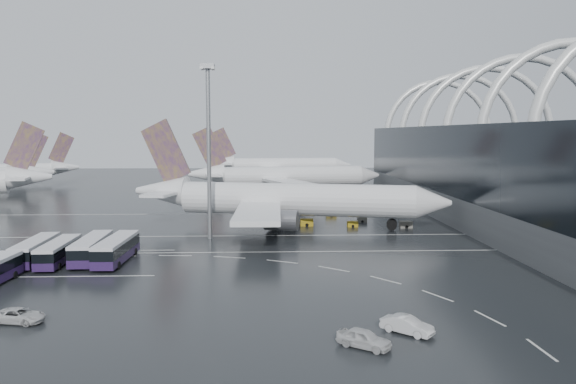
{
  "coord_description": "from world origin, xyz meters",
  "views": [
    {
      "loc": [
        4.5,
        -87.88,
        18.41
      ],
      "look_at": [
        8.81,
        20.64,
        7.0
      ],
      "focal_mm": 35.0,
      "sensor_mm": 36.0,
      "label": 1
    }
  ],
  "objects_px": {
    "bus_row_near_d": "(117,249)",
    "van_curve_b": "(364,338)",
    "bus_row_near_b": "(59,251)",
    "jet_remote_far": "(17,172)",
    "van_curve_a": "(19,316)",
    "floodlight_mast": "(209,130)",
    "gse_cart_belly_d": "(406,224)",
    "van_curve_c": "(407,325)",
    "bus_row_near_a": "(36,250)",
    "gse_cart_belly_b": "(362,220)",
    "airliner_gate_c": "(277,166)",
    "airliner_main": "(281,200)",
    "gse_cart_belly_c": "(307,222)",
    "gse_cart_belly_a": "(353,224)",
    "bus_row_near_c": "(92,248)",
    "airliner_gate_b": "(283,177)",
    "gse_cart_belly_e": "(331,212)"
  },
  "relations": [
    {
      "from": "gse_cart_belly_e",
      "to": "bus_row_near_c",
      "type": "bearing_deg",
      "value": -132.52
    },
    {
      "from": "gse_cart_belly_c",
      "to": "bus_row_near_d",
      "type": "bearing_deg",
      "value": -134.33
    },
    {
      "from": "airliner_gate_b",
      "to": "airliner_gate_c",
      "type": "bearing_deg",
      "value": 82.75
    },
    {
      "from": "bus_row_near_b",
      "to": "bus_row_near_c",
      "type": "xyz_separation_m",
      "value": [
        4.16,
        1.59,
        0.13
      ]
    },
    {
      "from": "airliner_main",
      "to": "bus_row_near_d",
      "type": "bearing_deg",
      "value": -116.57
    },
    {
      "from": "airliner_gate_c",
      "to": "van_curve_c",
      "type": "bearing_deg",
      "value": -90.61
    },
    {
      "from": "floodlight_mast",
      "to": "gse_cart_belly_d",
      "type": "bearing_deg",
      "value": 14.8
    },
    {
      "from": "van_curve_b",
      "to": "gse_cart_belly_a",
      "type": "height_order",
      "value": "van_curve_b"
    },
    {
      "from": "gse_cart_belly_b",
      "to": "gse_cart_belly_c",
      "type": "height_order",
      "value": "gse_cart_belly_c"
    },
    {
      "from": "bus_row_near_d",
      "to": "airliner_gate_c",
      "type": "bearing_deg",
      "value": -8.52
    },
    {
      "from": "airliner_main",
      "to": "bus_row_near_a",
      "type": "relative_size",
      "value": 4.74
    },
    {
      "from": "bus_row_near_d",
      "to": "van_curve_a",
      "type": "height_order",
      "value": "bus_row_near_d"
    },
    {
      "from": "gse_cart_belly_c",
      "to": "bus_row_near_a",
      "type": "bearing_deg",
      "value": -143.95
    },
    {
      "from": "bus_row_near_a",
      "to": "bus_row_near_b",
      "type": "bearing_deg",
      "value": -107.69
    },
    {
      "from": "gse_cart_belly_b",
      "to": "gse_cart_belly_e",
      "type": "height_order",
      "value": "gse_cart_belly_e"
    },
    {
      "from": "airliner_main",
      "to": "van_curve_c",
      "type": "relative_size",
      "value": 12.75
    },
    {
      "from": "bus_row_near_d",
      "to": "van_curve_b",
      "type": "bearing_deg",
      "value": -136.83
    },
    {
      "from": "jet_remote_far",
      "to": "bus_row_near_a",
      "type": "distance_m",
      "value": 133.12
    },
    {
      "from": "airliner_gate_b",
      "to": "van_curve_c",
      "type": "bearing_deg",
      "value": -94.32
    },
    {
      "from": "van_curve_c",
      "to": "gse_cart_belly_a",
      "type": "bearing_deg",
      "value": 36.39
    },
    {
      "from": "bus_row_near_c",
      "to": "van_curve_a",
      "type": "xyz_separation_m",
      "value": [
        1.13,
        -26.89,
        -1.13
      ]
    },
    {
      "from": "bus_row_near_d",
      "to": "gse_cart_belly_a",
      "type": "xyz_separation_m",
      "value": [
        38.52,
        28.67,
        -1.33
      ]
    },
    {
      "from": "van_curve_a",
      "to": "floodlight_mast",
      "type": "distance_m",
      "value": 49.12
    },
    {
      "from": "airliner_gate_c",
      "to": "gse_cart_belly_d",
      "type": "height_order",
      "value": "airliner_gate_c"
    },
    {
      "from": "jet_remote_far",
      "to": "van_curve_b",
      "type": "relative_size",
      "value": 8.56
    },
    {
      "from": "floodlight_mast",
      "to": "gse_cart_belly_e",
      "type": "height_order",
      "value": "floodlight_mast"
    },
    {
      "from": "bus_row_near_b",
      "to": "jet_remote_far",
      "type": "bearing_deg",
      "value": 23.92
    },
    {
      "from": "airliner_main",
      "to": "floodlight_mast",
      "type": "bearing_deg",
      "value": -123.85
    },
    {
      "from": "bus_row_near_c",
      "to": "floodlight_mast",
      "type": "height_order",
      "value": "floodlight_mast"
    },
    {
      "from": "airliner_main",
      "to": "airliner_gate_b",
      "type": "xyz_separation_m",
      "value": [
        2.41,
        60.79,
        -0.2
      ]
    },
    {
      "from": "airliner_gate_b",
      "to": "van_curve_b",
      "type": "distance_m",
      "value": 123.7
    },
    {
      "from": "airliner_gate_c",
      "to": "gse_cart_belly_a",
      "type": "height_order",
      "value": "airliner_gate_c"
    },
    {
      "from": "airliner_gate_b",
      "to": "van_curve_a",
      "type": "bearing_deg",
      "value": -112.21
    },
    {
      "from": "bus_row_near_a",
      "to": "gse_cart_belly_b",
      "type": "relative_size",
      "value": 6.55
    },
    {
      "from": "van_curve_a",
      "to": "floodlight_mast",
      "type": "height_order",
      "value": "floodlight_mast"
    },
    {
      "from": "bus_row_near_b",
      "to": "bus_row_near_d",
      "type": "distance_m",
      "value": 8.0
    },
    {
      "from": "jet_remote_far",
      "to": "bus_row_near_d",
      "type": "height_order",
      "value": "jet_remote_far"
    },
    {
      "from": "van_curve_a",
      "to": "bus_row_near_b",
      "type": "bearing_deg",
      "value": 23.14
    },
    {
      "from": "gse_cart_belly_d",
      "to": "van_curve_c",
      "type": "bearing_deg",
      "value": -103.99
    },
    {
      "from": "jet_remote_far",
      "to": "floodlight_mast",
      "type": "xyz_separation_m",
      "value": [
        78.19,
        -104.16,
        14.07
      ]
    },
    {
      "from": "bus_row_near_d",
      "to": "gse_cart_belly_d",
      "type": "height_order",
      "value": "bus_row_near_d"
    },
    {
      "from": "jet_remote_far",
      "to": "gse_cart_belly_c",
      "type": "bearing_deg",
      "value": 110.36
    },
    {
      "from": "van_curve_b",
      "to": "bus_row_near_c",
      "type": "bearing_deg",
      "value": 79.78
    },
    {
      "from": "airliner_gate_b",
      "to": "gse_cart_belly_e",
      "type": "xyz_separation_m",
      "value": [
        9.37,
        -45.44,
        -4.5
      ]
    },
    {
      "from": "bus_row_near_b",
      "to": "van_curve_a",
      "type": "relative_size",
      "value": 2.5
    },
    {
      "from": "airliner_gate_b",
      "to": "bus_row_near_b",
      "type": "distance_m",
      "value": 97.09
    },
    {
      "from": "gse_cart_belly_b",
      "to": "bus_row_near_c",
      "type": "bearing_deg",
      "value": -143.48
    },
    {
      "from": "bus_row_near_d",
      "to": "floodlight_mast",
      "type": "bearing_deg",
      "value": -32.26
    },
    {
      "from": "bus_row_near_a",
      "to": "gse_cart_belly_d",
      "type": "height_order",
      "value": "bus_row_near_a"
    },
    {
      "from": "van_curve_b",
      "to": "gse_cart_belly_b",
      "type": "distance_m",
      "value": 69.0
    }
  ]
}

